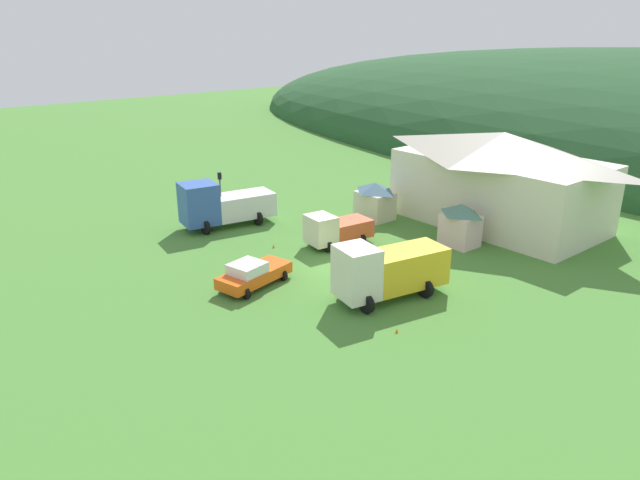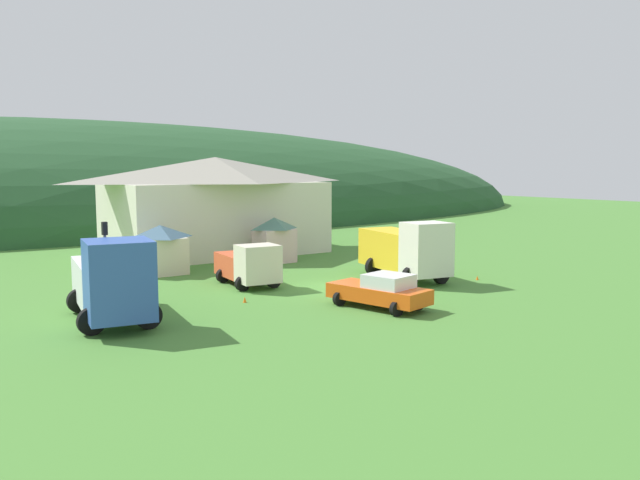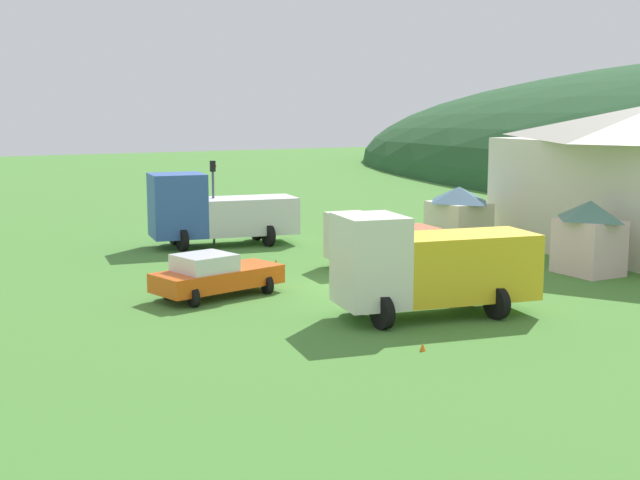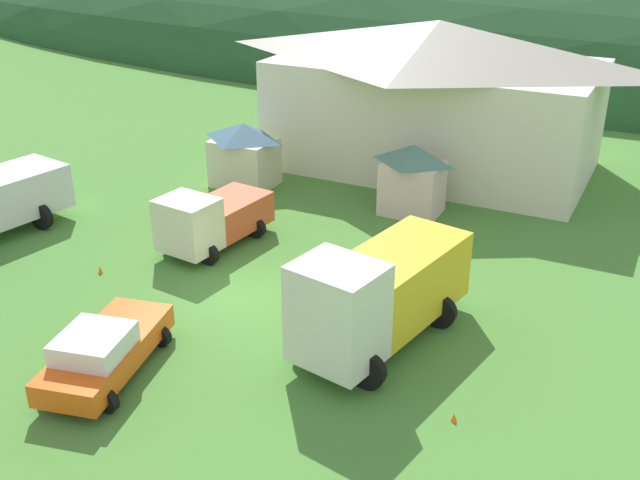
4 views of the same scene
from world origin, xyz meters
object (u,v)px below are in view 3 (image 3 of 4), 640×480
at_px(light_truck_cream, 376,239).
at_px(traffic_cone_mid_row, 276,266).
at_px(play_shed_cream, 459,216).
at_px(play_shed_pink, 589,236).
at_px(traffic_light_west, 213,194).
at_px(box_truck_blue, 212,210).
at_px(heavy_rig_striped, 428,264).
at_px(service_pickup_orange, 215,275).
at_px(traffic_cone_near_pickup, 423,351).

xyz_separation_m(light_truck_cream, traffic_cone_mid_row, (-2.36, -3.78, -1.22)).
bearing_deg(play_shed_cream, traffic_cone_mid_row, -88.89).
height_order(play_shed_pink, traffic_light_west, traffic_light_west).
bearing_deg(box_truck_blue, heavy_rig_striped, 101.33).
bearing_deg(traffic_cone_mid_row, traffic_light_west, -178.18).
relative_size(light_truck_cream, service_pickup_orange, 0.98).
height_order(service_pickup_orange, traffic_light_west, traffic_light_west).
height_order(play_shed_pink, heavy_rig_striped, heavy_rig_striped).
bearing_deg(traffic_light_west, heavy_rig_striped, 1.63).
height_order(play_shed_cream, box_truck_blue, box_truck_blue).
height_order(play_shed_pink, traffic_cone_mid_row, play_shed_pink).
height_order(play_shed_pink, light_truck_cream, play_shed_pink).
xyz_separation_m(play_shed_pink, traffic_cone_near_pickup, (6.06, -12.95, -1.61)).
relative_size(box_truck_blue, traffic_light_west, 1.78).
relative_size(play_shed_cream, traffic_cone_near_pickup, 6.43).
height_order(play_shed_pink, service_pickup_orange, play_shed_pink).
height_order(play_shed_cream, traffic_cone_near_pickup, play_shed_cream).
bearing_deg(heavy_rig_striped, play_shed_pink, -154.55).
distance_m(box_truck_blue, traffic_cone_mid_row, 6.78).
xyz_separation_m(box_truck_blue, service_pickup_orange, (11.14, -4.44, -1.00)).
bearing_deg(heavy_rig_striped, service_pickup_orange, -40.55).
bearing_deg(traffic_cone_near_pickup, play_shed_cream, 138.84).
distance_m(light_truck_cream, heavy_rig_striped, 9.28).
bearing_deg(heavy_rig_striped, traffic_cone_mid_row, -77.88).
xyz_separation_m(play_shed_cream, light_truck_cream, (2.56, -6.58, -0.36)).
distance_m(traffic_light_west, traffic_cone_mid_row, 7.24).
bearing_deg(traffic_cone_mid_row, heavy_rig_striped, 1.51).
bearing_deg(traffic_cone_near_pickup, play_shed_pink, 115.08).
relative_size(light_truck_cream, heavy_rig_striped, 0.71).
relative_size(box_truck_blue, traffic_cone_mid_row, 12.96).
relative_size(traffic_light_west, traffic_cone_mid_row, 7.29).
relative_size(play_shed_cream, heavy_rig_striped, 0.43).
distance_m(service_pickup_orange, traffic_cone_near_pickup, 9.99).
height_order(light_truck_cream, heavy_rig_striped, heavy_rig_striped).
distance_m(play_shed_cream, play_shed_pink, 8.40).
xyz_separation_m(box_truck_blue, light_truck_cream, (8.88, 4.14, -0.61)).
xyz_separation_m(box_truck_blue, heavy_rig_striped, (17.46, 0.65, -0.03)).
bearing_deg(service_pickup_orange, traffic_cone_mid_row, -149.01).
distance_m(light_truck_cream, traffic_light_west, 10.04).
height_order(box_truck_blue, heavy_rig_striped, box_truck_blue).
bearing_deg(traffic_cone_near_pickup, traffic_cone_mid_row, 170.95).
distance_m(play_shed_cream, service_pickup_orange, 15.93).
relative_size(box_truck_blue, service_pickup_orange, 1.48).
height_order(service_pickup_orange, traffic_cone_near_pickup, service_pickup_orange).
distance_m(service_pickup_orange, traffic_cone_mid_row, 6.71).
relative_size(play_shed_pink, traffic_cone_near_pickup, 6.56).
bearing_deg(traffic_cone_mid_row, service_pickup_orange, -46.14).
bearing_deg(play_shed_pink, service_pickup_orange, -102.99).
height_order(box_truck_blue, traffic_light_west, traffic_light_west).
relative_size(play_shed_cream, box_truck_blue, 0.40).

